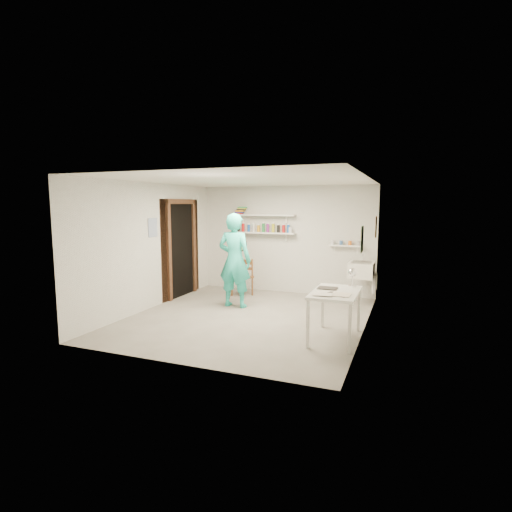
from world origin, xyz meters
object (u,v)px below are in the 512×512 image
(belfast_sink, at_px, (361,270))
(wall_clock, at_px, (239,244))
(man, at_px, (235,260))
(wooden_chair, at_px, (242,277))
(desk_lamp, at_px, (353,273))
(work_table, at_px, (335,315))

(belfast_sink, xyz_separation_m, wall_clock, (-2.28, -0.87, 0.52))
(man, relative_size, wooden_chair, 2.21)
(belfast_sink, height_order, wooden_chair, belfast_sink)
(man, xyz_separation_m, wall_clock, (-0.00, 0.22, 0.30))
(belfast_sink, height_order, man, man)
(wall_clock, height_order, desk_lamp, wall_clock)
(wall_clock, xyz_separation_m, work_table, (2.17, -1.43, -0.86))
(wooden_chair, bearing_deg, man, -56.73)
(wall_clock, distance_m, work_table, 2.73)
(belfast_sink, relative_size, wall_clock, 1.83)
(belfast_sink, distance_m, work_table, 2.32)
(wooden_chair, bearing_deg, belfast_sink, 22.90)
(man, xyz_separation_m, work_table, (2.17, -1.21, -0.55))
(belfast_sink, relative_size, work_table, 0.55)
(wall_clock, xyz_separation_m, wooden_chair, (-0.23, 0.69, -0.81))
(belfast_sink, distance_m, wooden_chair, 2.53)
(man, bearing_deg, desk_lamp, 162.62)
(man, distance_m, desk_lamp, 2.47)
(belfast_sink, bearing_deg, man, -154.44)
(man, xyz_separation_m, wooden_chair, (-0.23, 0.91, -0.50))
(wall_clock, distance_m, wooden_chair, 1.08)
(belfast_sink, bearing_deg, desk_lamp, -87.86)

